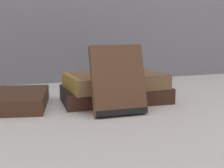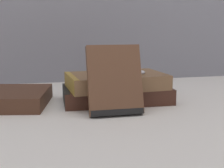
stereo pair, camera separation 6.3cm
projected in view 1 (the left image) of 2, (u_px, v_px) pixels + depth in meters
The scene contains 5 objects.
ground_plane at pixel (106, 106), 0.72m from camera, with size 3.00×3.00×0.00m, color white.
book_flat_bottom at pixel (113, 94), 0.76m from camera, with size 0.26×0.14×0.04m.
book_flat_top at pixel (114, 81), 0.74m from camera, with size 0.24×0.15×0.03m.
book_leaning_front at pixel (118, 82), 0.64m from camera, with size 0.11×0.06×0.14m.
pocket_watch at pixel (134, 72), 0.75m from camera, with size 0.05×0.05×0.01m.
Camera 1 is at (-0.20, -0.67, 0.18)m, focal length 50.00 mm.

